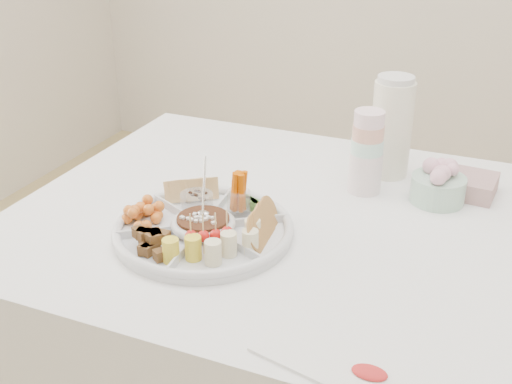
% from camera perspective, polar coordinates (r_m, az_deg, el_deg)
% --- Properties ---
extents(dining_table, '(1.52, 1.02, 0.76)m').
position_cam_1_polar(dining_table, '(1.65, 7.39, -14.65)').
color(dining_table, white).
rests_on(dining_table, floor).
extents(party_tray, '(0.50, 0.50, 0.04)m').
position_cam_1_polar(party_tray, '(1.38, -4.70, -3.11)').
color(party_tray, silver).
rests_on(party_tray, dining_table).
extents(bean_dip, '(0.15, 0.15, 0.04)m').
position_cam_1_polar(bean_dip, '(1.37, -4.71, -2.83)').
color(bean_dip, black).
rests_on(bean_dip, party_tray).
extents(tortillas, '(0.13, 0.13, 0.06)m').
position_cam_1_polar(tortillas, '(1.33, 0.49, -3.13)').
color(tortillas, '#C68843').
rests_on(tortillas, party_tray).
extents(carrot_cucumber, '(0.14, 0.14, 0.10)m').
position_cam_1_polar(carrot_cucumber, '(1.43, -0.67, 0.05)').
color(carrot_cucumber, '#D15500').
rests_on(carrot_cucumber, party_tray).
extents(pita_raisins, '(0.14, 0.14, 0.06)m').
position_cam_1_polar(pita_raisins, '(1.48, -5.45, 0.02)').
color(pita_raisins, '#B68F48').
rests_on(pita_raisins, party_tray).
extents(cherries, '(0.15, 0.15, 0.04)m').
position_cam_1_polar(cherries, '(1.42, -9.59, -1.83)').
color(cherries, '#F0983B').
rests_on(cherries, party_tray).
extents(granola_chunks, '(0.13, 0.13, 0.04)m').
position_cam_1_polar(granola_chunks, '(1.31, -9.21, -4.44)').
color(granola_chunks, brown).
rests_on(granola_chunks, party_tray).
extents(banana_tomato, '(0.14, 0.14, 0.09)m').
position_cam_1_polar(banana_tomato, '(1.25, -3.90, -4.49)').
color(banana_tomato, '#D5CC61').
rests_on(banana_tomato, party_tray).
extents(cup_stack, '(0.10, 0.10, 0.22)m').
position_cam_1_polar(cup_stack, '(1.56, 9.84, 3.83)').
color(cup_stack, white).
rests_on(cup_stack, dining_table).
extents(thermos, '(0.12, 0.12, 0.27)m').
position_cam_1_polar(thermos, '(1.66, 11.97, 5.79)').
color(thermos, white).
rests_on(thermos, dining_table).
extents(flower_bowl, '(0.16, 0.16, 0.10)m').
position_cam_1_polar(flower_bowl, '(1.57, 15.92, 0.76)').
color(flower_bowl, silver).
rests_on(flower_bowl, dining_table).
extents(napkin_stack, '(0.15, 0.13, 0.05)m').
position_cam_1_polar(napkin_stack, '(1.64, 18.14, 0.67)').
color(napkin_stack, tan).
rests_on(napkin_stack, dining_table).
extents(placemat, '(0.34, 0.17, 0.01)m').
position_cam_1_polar(placemat, '(1.05, 8.38, -15.41)').
color(placemat, white).
rests_on(placemat, dining_table).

